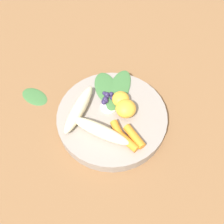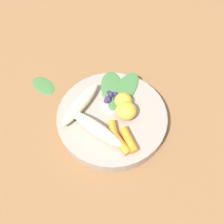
{
  "view_description": "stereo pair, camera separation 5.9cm",
  "coord_description": "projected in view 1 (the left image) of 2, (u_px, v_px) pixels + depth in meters",
  "views": [
    {
      "loc": [
        0.13,
        0.29,
        0.53
      ],
      "look_at": [
        0.0,
        0.0,
        0.04
      ],
      "focal_mm": 39.37,
      "sensor_mm": 36.0,
      "label": 1
    },
    {
      "loc": [
        0.07,
        0.31,
        0.53
      ],
      "look_at": [
        0.0,
        0.0,
        0.04
      ],
      "focal_mm": 39.37,
      "sensor_mm": 36.0,
      "label": 2
    }
  ],
  "objects": [
    {
      "name": "blueberry_pile",
      "position": [
        107.0,
        98.0,
        0.61
      ],
      "size": [
        0.04,
        0.04,
        0.01
      ],
      "color": "#2D234C",
      "rests_on": "bowl"
    },
    {
      "name": "bowl",
      "position": [
        112.0,
        118.0,
        0.61
      ],
      "size": [
        0.27,
        0.27,
        0.03
      ],
      "primitive_type": "cylinder",
      "color": "gray",
      "rests_on": "ground_plane"
    },
    {
      "name": "ground_plane",
      "position": [
        112.0,
        121.0,
        0.62
      ],
      "size": [
        2.4,
        2.4,
        0.0
      ],
      "primitive_type": "plane",
      "color": "brown"
    },
    {
      "name": "orange_segment_far",
      "position": [
        126.0,
        109.0,
        0.58
      ],
      "size": [
        0.05,
        0.05,
        0.04
      ],
      "primitive_type": "ellipsoid",
      "color": "#F4A833",
      "rests_on": "bowl"
    },
    {
      "name": "kale_leaf_left",
      "position": [
        118.0,
        90.0,
        0.63
      ],
      "size": [
        0.13,
        0.14,
        0.01
      ],
      "primitive_type": "ellipsoid",
      "rotation": [
        0.0,
        0.0,
        4.0
      ],
      "color": "#3D7038",
      "rests_on": "bowl"
    },
    {
      "name": "kale_leaf_right",
      "position": [
        106.0,
        88.0,
        0.64
      ],
      "size": [
        0.07,
        0.11,
        0.01
      ],
      "primitive_type": "ellipsoid",
      "rotation": [
        0.0,
        0.0,
        4.57
      ],
      "color": "#3D7038",
      "rests_on": "bowl"
    },
    {
      "name": "coconut_shred_patch",
      "position": [
        108.0,
        107.0,
        0.61
      ],
      "size": [
        0.04,
        0.04,
        0.0
      ],
      "primitive_type": "cylinder",
      "color": "white",
      "rests_on": "bowl"
    },
    {
      "name": "banana_peeled_left",
      "position": [
        100.0,
        131.0,
        0.55
      ],
      "size": [
        0.11,
        0.13,
        0.03
      ],
      "primitive_type": "ellipsoid",
      "rotation": [
        0.0,
        0.0,
        2.26
      ],
      "color": "beige",
      "rests_on": "bowl"
    },
    {
      "name": "carrot_front",
      "position": [
        118.0,
        131.0,
        0.56
      ],
      "size": [
        0.02,
        0.05,
        0.02
      ],
      "primitive_type": "cylinder",
      "rotation": [
        0.0,
        1.57,
        1.53
      ],
      "color": "orange",
      "rests_on": "bowl"
    },
    {
      "name": "carrot_mid_left",
      "position": [
        129.0,
        140.0,
        0.55
      ],
      "size": [
        0.04,
        0.06,
        0.02
      ],
      "primitive_type": "cylinder",
      "rotation": [
        0.0,
        1.57,
        1.96
      ],
      "color": "orange",
      "rests_on": "bowl"
    },
    {
      "name": "banana_peeled_right",
      "position": [
        79.0,
        109.0,
        0.59
      ],
      "size": [
        0.12,
        0.12,
        0.03
      ],
      "primitive_type": "ellipsoid",
      "rotation": [
        0.0,
        0.0,
        0.79
      ],
      "color": "beige",
      "rests_on": "bowl"
    },
    {
      "name": "kale_leaf_stray",
      "position": [
        34.0,
        96.0,
        0.66
      ],
      "size": [
        0.08,
        0.09,
        0.01
      ],
      "primitive_type": "ellipsoid",
      "rotation": [
        0.0,
        0.0,
        5.28
      ],
      "color": "#3D7038",
      "rests_on": "ground_plane"
    },
    {
      "name": "carrot_mid_right",
      "position": [
        134.0,
        136.0,
        0.55
      ],
      "size": [
        0.03,
        0.06,
        0.02
      ],
      "primitive_type": "cylinder",
      "rotation": [
        0.0,
        1.57,
        1.75
      ],
      "color": "orange",
      "rests_on": "bowl"
    },
    {
      "name": "orange_segment_near",
      "position": [
        121.0,
        99.0,
        0.6
      ],
      "size": [
        0.04,
        0.04,
        0.03
      ],
      "primitive_type": "ellipsoid",
      "color": "#F4A833",
      "rests_on": "bowl"
    }
  ]
}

